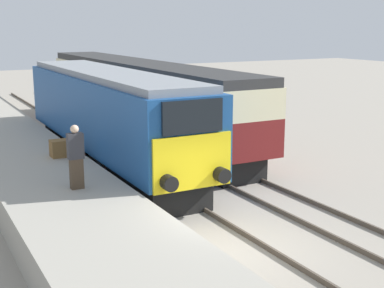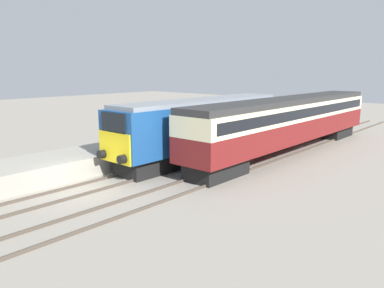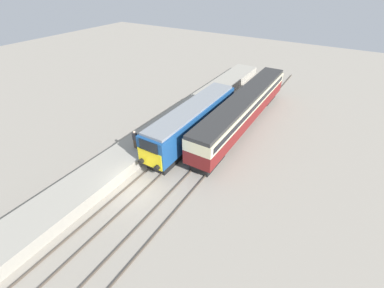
% 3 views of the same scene
% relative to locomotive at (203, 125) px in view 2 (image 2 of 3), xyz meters
% --- Properties ---
extents(ground_plane, '(120.00, 120.00, 0.00)m').
position_rel_locomotive_xyz_m(ground_plane, '(0.00, -9.16, -2.16)').
color(ground_plane, gray).
extents(platform_left, '(3.50, 50.00, 1.04)m').
position_rel_locomotive_xyz_m(platform_left, '(-3.30, -1.16, -1.64)').
color(platform_left, '#9E998C').
rests_on(platform_left, ground_plane).
extents(rails_near_track, '(1.51, 60.00, 0.14)m').
position_rel_locomotive_xyz_m(rails_near_track, '(0.00, -4.16, -2.09)').
color(rails_near_track, '#4C4238').
rests_on(rails_near_track, ground_plane).
extents(rails_far_track, '(1.50, 60.00, 0.14)m').
position_rel_locomotive_xyz_m(rails_far_track, '(3.40, -4.16, -2.09)').
color(rails_far_track, '#4C4238').
rests_on(rails_far_track, ground_plane).
extents(locomotive, '(2.70, 14.48, 3.86)m').
position_rel_locomotive_xyz_m(locomotive, '(0.00, 0.00, 0.00)').
color(locomotive, black).
rests_on(locomotive, ground_plane).
extents(passenger_carriage, '(2.75, 20.95, 3.82)m').
position_rel_locomotive_xyz_m(passenger_carriage, '(3.40, 5.36, 0.18)').
color(passenger_carriage, black).
rests_on(passenger_carriage, ground_plane).
extents(person_on_platform, '(0.44, 0.26, 1.84)m').
position_rel_locomotive_xyz_m(person_on_platform, '(-2.94, -5.55, -0.20)').
color(person_on_platform, '#473828').
rests_on(person_on_platform, platform_left).
extents(luggage_crate, '(0.70, 0.56, 0.60)m').
position_rel_locomotive_xyz_m(luggage_crate, '(-2.35, -1.58, -0.82)').
color(luggage_crate, brown).
rests_on(luggage_crate, platform_left).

